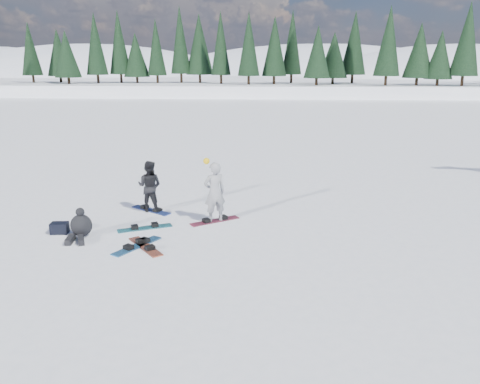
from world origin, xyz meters
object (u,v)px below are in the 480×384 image
snowboarder_man (150,186)px  snowboard_loose_a (137,246)px  gear_bag (60,228)px  snowboarder_woman (214,192)px  seated_rider (81,226)px  snowboard_loose_c (145,228)px  snowboard_loose_b (145,246)px

snowboarder_man → snowboard_loose_a: bearing=106.7°
snowboard_loose_a → snowboarder_man: bearing=37.1°
snowboard_loose_a → gear_bag: bearing=101.1°
snowboarder_woman → gear_bag: (-4.08, -1.24, -0.74)m
snowboarder_woman → gear_bag: 4.33m
seated_rider → gear_bag: bearing=144.0°
snowboarder_man → snowboard_loose_c: size_ratio=1.06×
snowboarder_woman → snowboarder_man: (-2.12, 0.88, -0.10)m
snowboarder_woman → snowboarder_man: bearing=-49.8°
snowboarder_woman → snowboard_loose_b: (-1.51, -2.06, -0.88)m
gear_bag → snowboard_loose_b: (2.57, -0.82, -0.14)m
seated_rider → snowboard_loose_a: size_ratio=0.67×
snowboard_loose_c → snowboarder_woman: bearing=-3.8°
snowboard_loose_a → snowboard_loose_c: 1.31m
snowboarder_woman → snowboard_loose_a: bearing=22.4°
snowboard_loose_c → snowboard_loose_a: bearing=-108.8°
seated_rider → snowboard_loose_b: (1.87, -0.56, -0.29)m
seated_rider → snowboard_loose_a: seated_rider is taller
snowboarder_man → gear_bag: (-1.97, -2.12, -0.64)m
gear_bag → snowboard_loose_c: size_ratio=0.30×
snowboarder_man → snowboard_loose_c: (0.24, -1.61, -0.78)m
snowboard_loose_b → seated_rider: bearing=-145.5°
snowboarder_woman → snowboarder_man: size_ratio=1.20×
snowboarder_woman → snowboard_loose_a: 2.81m
snowboarder_man → snowboard_loose_a: size_ratio=1.06×
snowboarder_man → gear_bag: snowboarder_man is taller
snowboarder_man → gear_bag: size_ratio=3.53×
snowboard_loose_a → snowboard_loose_c: same height
seated_rider → gear_bag: size_ratio=2.25×
snowboard_loose_a → seated_rider: bearing=101.5°
snowboarder_man → snowboard_loose_b: snowboarder_man is taller
snowboarder_woman → snowboarder_man: snowboarder_woman is taller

